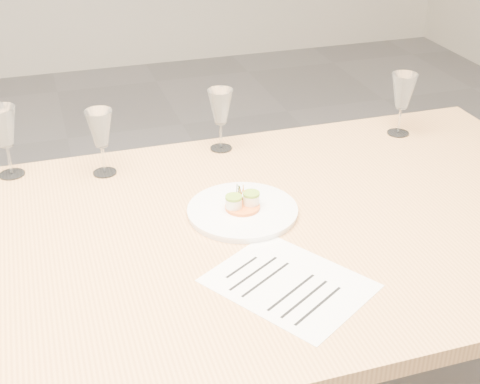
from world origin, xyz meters
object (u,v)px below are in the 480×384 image
object	(u,v)px
wine_glass_0	(3,128)
wine_glass_3	(403,93)
wine_glass_2	(220,108)
recipe_sheet	(289,283)
dinner_plate	(243,210)
wine_glass_1	(100,130)
dining_table	(120,274)

from	to	relation	value
wine_glass_0	wine_glass_3	size ratio (longest dim) A/B	1.03
wine_glass_2	wine_glass_3	xyz separation A→B (m)	(0.54, -0.06, 0.01)
recipe_sheet	wine_glass_2	world-z (taller)	wine_glass_2
dinner_plate	wine_glass_2	distance (m)	0.39
wine_glass_1	wine_glass_0	bearing A→B (deg)	164.58
wine_glass_2	wine_glass_3	size ratio (longest dim) A/B	0.95
dining_table	wine_glass_1	xyz separation A→B (m)	(0.02, 0.37, 0.19)
wine_glass_1	wine_glass_3	distance (m)	0.88
wine_glass_1	dining_table	bearing A→B (deg)	-93.61
recipe_sheet	wine_glass_1	size ratio (longest dim) A/B	2.14
recipe_sheet	wine_glass_0	bearing A→B (deg)	96.69
dinner_plate	wine_glass_0	size ratio (longest dim) A/B	1.38
dining_table	dinner_plate	bearing A→B (deg)	10.96
wine_glass_0	wine_glass_3	distance (m)	1.12
dining_table	wine_glass_0	bearing A→B (deg)	115.98
recipe_sheet	wine_glass_0	distance (m)	0.87
dining_table	dinner_plate	xyz separation A→B (m)	(0.31, 0.06, 0.08)
dinner_plate	wine_glass_0	world-z (taller)	wine_glass_0
wine_glass_0	wine_glass_2	xyz separation A→B (m)	(0.58, -0.01, -0.01)
dining_table	recipe_sheet	bearing A→B (deg)	-36.07
wine_glass_0	wine_glass_3	bearing A→B (deg)	-3.77
dinner_plate	wine_glass_1	xyz separation A→B (m)	(-0.29, 0.31, 0.11)
wine_glass_3	wine_glass_2	bearing A→B (deg)	173.71
dining_table	recipe_sheet	size ratio (longest dim) A/B	6.23
wine_glass_2	wine_glass_3	world-z (taller)	wine_glass_3
dining_table	wine_glass_0	distance (m)	0.53
dinner_plate	wine_glass_2	xyz separation A→B (m)	(0.05, 0.37, 0.11)
dining_table	wine_glass_3	world-z (taller)	wine_glass_3
wine_glass_0	wine_glass_2	distance (m)	0.58
recipe_sheet	wine_glass_3	size ratio (longest dim) A/B	2.05
recipe_sheet	wine_glass_1	xyz separation A→B (m)	(-0.29, 0.60, 0.13)
recipe_sheet	dining_table	bearing A→B (deg)	112.23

